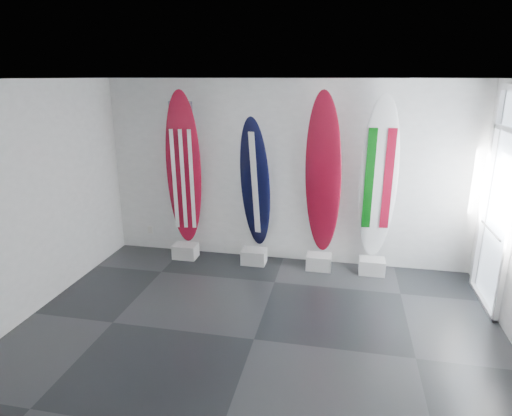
% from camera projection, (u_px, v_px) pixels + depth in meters
% --- Properties ---
extents(floor, '(6.00, 6.00, 0.00)m').
position_uv_depth(floor, '(254.00, 339.00, 5.22)').
color(floor, black).
rests_on(floor, ground).
extents(ceiling, '(6.00, 6.00, 0.00)m').
position_uv_depth(ceiling, '(254.00, 79.00, 4.35)').
color(ceiling, white).
rests_on(ceiling, wall_back).
extents(wall_back, '(6.00, 0.00, 6.00)m').
position_uv_depth(wall_back, '(285.00, 173.00, 7.13)').
color(wall_back, silver).
rests_on(wall_back, ground).
extents(wall_front, '(6.00, 0.00, 6.00)m').
position_uv_depth(wall_front, '(163.00, 360.00, 2.44)').
color(wall_front, silver).
rests_on(wall_front, ground).
extents(wall_left, '(0.00, 5.00, 5.00)m').
position_uv_depth(wall_left, '(16.00, 205.00, 5.36)').
color(wall_left, silver).
rests_on(wall_left, ground).
extents(display_block_usa, '(0.40, 0.30, 0.24)m').
position_uv_depth(display_block_usa, '(186.00, 251.00, 7.55)').
color(display_block_usa, silver).
rests_on(display_block_usa, floor).
extents(surfboard_usa, '(0.61, 0.29, 2.60)m').
position_uv_depth(surfboard_usa, '(184.00, 170.00, 7.23)').
color(surfboard_usa, maroon).
rests_on(surfboard_usa, display_block_usa).
extents(display_block_navy, '(0.40, 0.30, 0.24)m').
position_uv_depth(display_block_navy, '(254.00, 257.00, 7.32)').
color(display_block_navy, silver).
rests_on(display_block_navy, floor).
extents(surfboard_navy, '(0.58, 0.53, 2.22)m').
position_uv_depth(surfboard_navy, '(255.00, 184.00, 7.05)').
color(surfboard_navy, black).
rests_on(surfboard_navy, display_block_navy).
extents(display_block_swiss, '(0.40, 0.30, 0.24)m').
position_uv_depth(display_block_swiss, '(319.00, 262.00, 7.11)').
color(display_block_swiss, silver).
rests_on(display_block_swiss, floor).
extents(surfboard_swiss, '(0.66, 0.48, 2.61)m').
position_uv_depth(surfboard_swiss, '(323.00, 175.00, 6.79)').
color(surfboard_swiss, maroon).
rests_on(surfboard_swiss, display_block_swiss).
extents(display_block_italy, '(0.40, 0.30, 0.24)m').
position_uv_depth(display_block_italy, '(372.00, 266.00, 6.95)').
color(display_block_italy, silver).
rests_on(display_block_italy, floor).
extents(surfboard_italy, '(0.59, 0.24, 2.57)m').
position_uv_depth(surfboard_italy, '(378.00, 179.00, 6.63)').
color(surfboard_italy, white).
rests_on(surfboard_italy, display_block_italy).
extents(wall_outlet, '(0.09, 0.02, 0.13)m').
position_uv_depth(wall_outlet, '(150.00, 230.00, 7.91)').
color(wall_outlet, silver).
rests_on(wall_outlet, wall_back).
extents(glass_door, '(0.12, 1.16, 2.85)m').
position_uv_depth(glass_door, '(500.00, 204.00, 5.69)').
color(glass_door, white).
rests_on(glass_door, floor).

